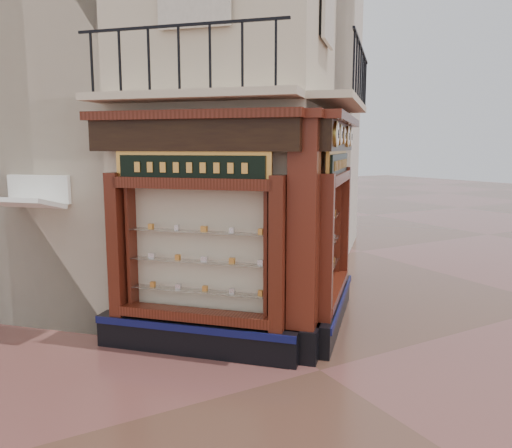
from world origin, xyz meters
TOP-DOWN VIEW (x-y plane):
  - ground at (0.00, 0.00)m, footprint 80.00×80.00m
  - main_building at (0.00, 6.16)m, footprint 11.31×11.31m
  - neighbour_left at (-2.47, 8.63)m, footprint 11.31×11.31m
  - neighbour_right at (2.47, 8.63)m, footprint 11.31×11.31m
  - shopfront_left at (-1.41, 1.57)m, footprint 2.86×2.86m
  - shopfront_right at (1.41, 1.57)m, footprint 2.86×2.86m
  - corner_pilaster at (0.00, 0.50)m, footprint 0.85×0.85m
  - balcony at (0.00, 1.49)m, footprint 5.94×2.97m
  - clock_a at (0.59, 0.49)m, footprint 0.33×0.33m
  - clock_b at (0.99, 0.89)m, footprint 0.28×0.28m
  - clock_c at (1.43, 1.32)m, footprint 0.25×0.25m
  - clock_d at (1.94, 1.84)m, footprint 0.33×0.33m
  - clock_e at (2.35, 2.24)m, footprint 0.31×0.31m
  - awning at (-3.77, 3.56)m, footprint 1.44×1.44m
  - signboard_left at (-1.46, 1.51)m, footprint 1.90×1.90m
  - signboard_right at (1.46, 1.51)m, footprint 1.94×1.94m

SIDE VIEW (x-z plane):
  - ground at x=0.00m, z-range 0.00..0.00m
  - awning at x=-3.77m, z-range -0.13..0.13m
  - corner_pilaster at x=0.00m, z-range -0.04..3.94m
  - shopfront_left at x=-1.41m, z-range -0.01..3.97m
  - shopfront_right at x=1.41m, z-range -0.01..3.97m
  - signboard_left at x=-1.46m, z-range 2.85..3.35m
  - signboard_right at x=1.46m, z-range 2.84..3.36m
  - clock_a at x=0.59m, z-range 3.41..3.83m
  - clock_c at x=1.43m, z-range 3.47..3.77m
  - clock_d at x=1.94m, z-range 3.41..3.83m
  - clock_b at x=0.99m, z-range 3.44..3.80m
  - clock_e at x=2.35m, z-range 3.43..3.81m
  - balcony at x=0.00m, z-range 3.70..4.73m
  - neighbour_left at x=-2.47m, z-range 0.00..11.00m
  - neighbour_right at x=2.47m, z-range 0.00..11.00m
  - main_building at x=0.00m, z-range 0.00..12.00m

